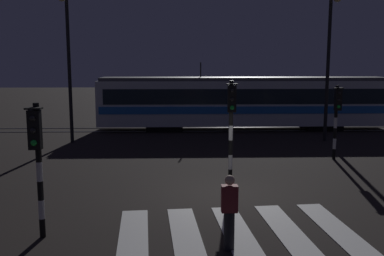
{
  "coord_description": "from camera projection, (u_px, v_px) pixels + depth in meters",
  "views": [
    {
      "loc": [
        -1.41,
        -13.21,
        4.14
      ],
      "look_at": [
        -0.86,
        4.87,
        1.4
      ],
      "focal_mm": 40.55,
      "sensor_mm": 36.0,
      "label": 1
    }
  ],
  "objects": [
    {
      "name": "rail_near",
      "position": [
        202.0,
        131.0,
        26.27
      ],
      "size": [
        80.0,
        0.12,
        0.03
      ],
      "primitive_type": "cube",
      "color": "#59595E",
      "rests_on": "ground"
    },
    {
      "name": "traffic_light_corner_near_left",
      "position": [
        37.0,
        151.0,
        9.97
      ],
      "size": [
        0.36,
        0.42,
        3.23
      ],
      "color": "black",
      "rests_on": "ground"
    },
    {
      "name": "street_lamp_trackside_left",
      "position": [
        67.0,
        51.0,
        21.74
      ],
      "size": [
        0.44,
        1.21,
        7.47
      ],
      "color": "black",
      "rests_on": "ground"
    },
    {
      "name": "ground_plane",
      "position": [
        224.0,
        195.0,
        13.72
      ],
      "size": [
        120.0,
        120.0,
        0.0
      ],
      "primitive_type": "plane",
      "color": "black"
    },
    {
      "name": "crosswalk_zebra",
      "position": [
        237.0,
        232.0,
        10.64
      ],
      "size": [
        6.01,
        4.11,
        0.02
      ],
      "color": "silver",
      "rests_on": "ground"
    },
    {
      "name": "traffic_light_corner_far_right",
      "position": [
        337.0,
        111.0,
        18.33
      ],
      "size": [
        0.36,
        0.42,
        3.19
      ],
      "color": "black",
      "rests_on": "ground"
    },
    {
      "name": "pedestrian_waiting_at_kerb",
      "position": [
        229.0,
        212.0,
        9.56
      ],
      "size": [
        0.36,
        0.24,
        1.71
      ],
      "color": "black",
      "rests_on": "ground"
    },
    {
      "name": "traffic_light_median_centre",
      "position": [
        231.0,
        117.0,
        14.55
      ],
      "size": [
        0.36,
        0.42,
        3.54
      ],
      "color": "black",
      "rests_on": "ground"
    },
    {
      "name": "rail_far",
      "position": [
        201.0,
        128.0,
        27.69
      ],
      "size": [
        80.0,
        0.12,
        0.03
      ],
      "primitive_type": "cube",
      "color": "#59595E",
      "rests_on": "ground"
    },
    {
      "name": "tram",
      "position": [
        244.0,
        101.0,
        26.8
      ],
      "size": [
        17.95,
        2.58,
        4.15
      ],
      "color": "silver",
      "rests_on": "ground"
    },
    {
      "name": "street_lamp_trackside_right",
      "position": [
        330.0,
        51.0,
        22.18
      ],
      "size": [
        0.44,
        1.21,
        7.5
      ],
      "color": "black",
      "rests_on": "ground"
    }
  ]
}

